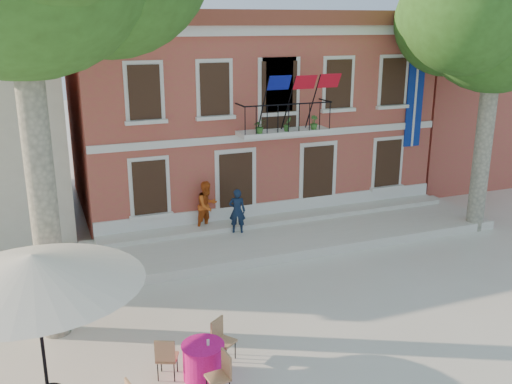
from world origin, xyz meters
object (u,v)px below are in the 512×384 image
(plane_tree_east, at_px, (498,17))
(patio_umbrella, at_px, (33,270))
(pedestrian_orange, at_px, (207,206))
(cafe_table_0, at_px, (203,359))
(pedestrian_navy, at_px, (237,211))

(plane_tree_east, relative_size, patio_umbrella, 2.41)
(pedestrian_orange, height_order, cafe_table_0, pedestrian_orange)
(cafe_table_0, bearing_deg, patio_umbrella, 170.18)
(pedestrian_orange, distance_m, cafe_table_0, 8.08)
(plane_tree_east, xyz_separation_m, patio_umbrella, (-14.57, -4.51, -4.54))
(plane_tree_east, xyz_separation_m, cafe_table_0, (-11.52, -5.03, -6.84))
(cafe_table_0, bearing_deg, plane_tree_east, 23.60)
(patio_umbrella, xyz_separation_m, pedestrian_orange, (5.45, 7.15, -1.57))
(plane_tree_east, relative_size, cafe_table_0, 5.28)
(plane_tree_east, distance_m, pedestrian_navy, 10.53)
(patio_umbrella, xyz_separation_m, pedestrian_navy, (6.31, 6.53, -1.66))
(pedestrian_orange, relative_size, cafe_table_0, 0.92)
(patio_umbrella, bearing_deg, pedestrian_orange, 52.69)
(plane_tree_east, distance_m, cafe_table_0, 14.31)
(plane_tree_east, xyz_separation_m, pedestrian_navy, (-8.26, 2.02, -6.20))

